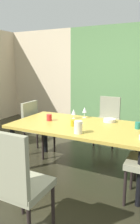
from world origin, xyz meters
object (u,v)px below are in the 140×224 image
(serving_bowl_near_window, at_px, (109,120))
(cup_corner, at_px, (73,123))
(chair_head_far, at_px, (108,117))
(pitcher_left, at_px, (78,127))
(chair_head_near, at_px, (18,181))
(chair_left_far, at_px, (36,124))
(dining_table, at_px, (81,130))
(cup_north, at_px, (49,117))
(cup_west, at_px, (138,126))
(wine_glass_south, at_px, (74,112))
(wine_glass_near_shelf, at_px, (85,110))

(serving_bowl_near_window, bearing_deg, cup_corner, -131.05)
(chair_head_far, bearing_deg, pitcher_left, 95.05)
(chair_head_near, xyz_separation_m, pitcher_left, (0.11, 1.03, 0.24))
(pitcher_left, bearing_deg, serving_bowl_near_window, 75.57)
(chair_left_far, relative_size, pitcher_left, 5.81)
(dining_table, xyz_separation_m, serving_bowl_near_window, (0.31, 0.34, 0.09))
(cup_north, bearing_deg, pitcher_left, -29.70)
(dining_table, xyz_separation_m, cup_corner, (-0.08, -0.11, 0.11))
(dining_table, height_order, cup_west, cup_west)
(wine_glass_south, xyz_separation_m, cup_west, (1.02, -0.12, -0.06))
(chair_head_near, height_order, pitcher_left, chair_head_near)
(wine_glass_south, bearing_deg, wine_glass_near_shelf, 45.24)
(dining_table, distance_m, chair_head_near, 1.41)
(chair_left_far, xyz_separation_m, chair_head_near, (1.04, -1.73, 0.04))
(chair_head_near, xyz_separation_m, cup_corner, (-0.09, 1.30, 0.20))
(cup_corner, bearing_deg, wine_glass_south, 115.10)
(dining_table, distance_m, chair_left_far, 1.08)
(wine_glass_south, bearing_deg, cup_west, -6.95)
(wine_glass_near_shelf, xyz_separation_m, serving_bowl_near_window, (0.44, -0.08, -0.10))
(cup_corner, relative_size, cup_north, 0.86)
(cup_corner, bearing_deg, chair_head_far, 88.27)
(cup_west, height_order, pitcher_left, pitcher_left)
(chair_left_far, relative_size, cup_corner, 10.90)
(wine_glass_south, bearing_deg, chair_head_near, -80.90)
(chair_head_near, xyz_separation_m, cup_north, (-0.55, 1.41, 0.21))
(wine_glass_near_shelf, height_order, cup_west, wine_glass_near_shelf)
(wine_glass_near_shelf, distance_m, wine_glass_south, 0.19)
(wine_glass_south, relative_size, cup_corner, 1.79)
(serving_bowl_near_window, xyz_separation_m, cup_corner, (-0.39, -0.45, 0.02))
(dining_table, xyz_separation_m, chair_head_far, (-0.03, 1.40, -0.12))
(wine_glass_near_shelf, height_order, cup_corner, wine_glass_near_shelf)
(wine_glass_south, height_order, serving_bowl_near_window, wine_glass_south)
(chair_head_far, bearing_deg, cup_north, 70.17)
(chair_head_far, distance_m, cup_west, 1.49)
(chair_left_far, xyz_separation_m, cup_north, (0.49, -0.32, 0.25))
(cup_north, relative_size, pitcher_left, 0.62)
(serving_bowl_near_window, bearing_deg, chair_head_near, -99.73)
(cup_north, bearing_deg, chair_head_far, 70.17)
(chair_head_near, relative_size, serving_bowl_near_window, 5.72)
(chair_head_near, xyz_separation_m, wine_glass_near_shelf, (-0.14, 1.83, 0.28))
(chair_head_near, height_order, serving_bowl_near_window, chair_head_near)
(chair_head_near, xyz_separation_m, cup_west, (0.74, 1.57, 0.20))
(chair_left_far, height_order, chair_head_near, chair_head_near)
(wine_glass_near_shelf, distance_m, serving_bowl_near_window, 0.46)
(chair_head_near, height_order, wine_glass_south, chair_head_near)
(chair_head_far, xyz_separation_m, cup_north, (-0.51, -1.40, 0.24))
(pitcher_left, bearing_deg, dining_table, 107.82)
(chair_head_far, relative_size, serving_bowl_near_window, 5.15)
(chair_head_far, distance_m, wine_glass_near_shelf, 1.04)
(chair_head_near, distance_m, cup_north, 1.53)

